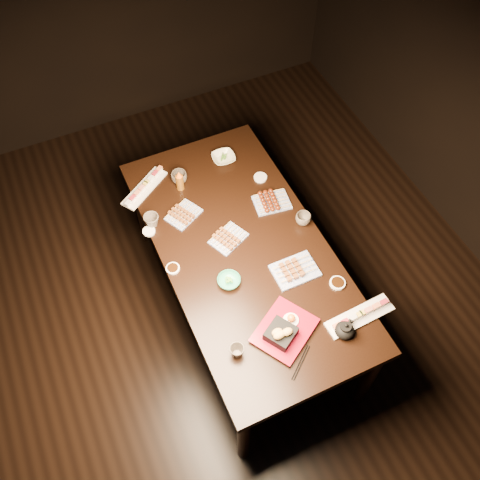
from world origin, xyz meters
name	(u,v)px	position (x,y,z in m)	size (l,w,h in m)	color
ground	(226,370)	(0.00, 0.00, 0.00)	(5.00, 5.00, 0.00)	black
dining_table	(243,282)	(0.28, 0.34, 0.38)	(0.90, 1.80, 0.75)	black
sushi_platter_near	(360,315)	(0.64, -0.30, 0.77)	(0.38, 0.10, 0.05)	white
sushi_platter_far	(144,187)	(-0.09, 0.99, 0.77)	(0.35, 0.10, 0.04)	white
yakitori_plate_center	(228,237)	(0.23, 0.43, 0.78)	(0.20, 0.14, 0.05)	#828EB6
yakitori_plate_right	(295,268)	(0.47, 0.08, 0.78)	(0.24, 0.18, 0.06)	#828EB6
yakitori_plate_left	(183,213)	(0.06, 0.70, 0.77)	(0.19, 0.14, 0.05)	#828EB6
tsukune_plate	(272,200)	(0.57, 0.56, 0.78)	(0.21, 0.15, 0.05)	#828EB6
edamame_bowl_green	(229,281)	(0.11, 0.17, 0.77)	(0.13, 0.13, 0.04)	#30946D
edamame_bowl_cream	(224,158)	(0.45, 1.01, 0.77)	(0.14, 0.14, 0.04)	beige
tempura_tray	(285,327)	(0.25, -0.21, 0.81)	(0.31, 0.25, 0.11)	black
teacup_near_left	(237,351)	(-0.02, -0.22, 0.78)	(0.07, 0.07, 0.07)	#4D453B
teacup_mid_right	(303,219)	(0.67, 0.36, 0.79)	(0.09, 0.09, 0.07)	#4D453B
teacup_far_left	(152,221)	(-0.13, 0.71, 0.79)	(0.09, 0.09, 0.08)	#4D453B
teacup_far_right	(179,177)	(0.13, 0.96, 0.79)	(0.10, 0.10, 0.08)	#4D453B
teapot	(345,329)	(0.52, -0.35, 0.80)	(0.12, 0.12, 0.10)	black
condiment_bottle	(180,180)	(0.12, 0.90, 0.82)	(0.05, 0.05, 0.15)	#673A0D
sauce_dish_west	(173,268)	(-0.13, 0.38, 0.76)	(0.08, 0.08, 0.01)	white
sauce_dish_east	(260,177)	(0.59, 0.77, 0.76)	(0.08, 0.08, 0.01)	white
sauce_dish_se	(337,283)	(0.64, -0.08, 0.76)	(0.09, 0.09, 0.02)	white
sauce_dish_nw	(149,231)	(-0.17, 0.67, 0.76)	(0.07, 0.07, 0.01)	white
chopsticks_near	(301,362)	(0.25, -0.39, 0.75)	(0.20, 0.02, 0.01)	black
chopsticks_se	(369,304)	(0.73, -0.26, 0.75)	(0.21, 0.02, 0.01)	black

